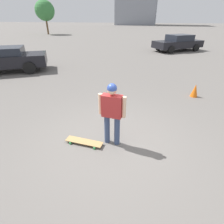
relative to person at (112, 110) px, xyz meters
name	(u,v)px	position (x,y,z in m)	size (l,w,h in m)	color
ground_plane	(112,142)	(0.00, 0.00, -0.95)	(220.00, 220.00, 0.00)	slate
person	(112,110)	(0.00, 0.00, 0.00)	(0.66, 0.23, 1.59)	#38476B
skateboard	(84,142)	(-0.68, -0.21, -0.89)	(0.98, 0.33, 0.07)	tan
car_parked_near	(2,59)	(-7.69, 4.93, -0.21)	(5.03, 3.95, 1.38)	black
car_parked_far	(178,43)	(2.68, 15.04, -0.21)	(4.82, 4.25, 1.44)	black
tree_distant	(45,11)	(-19.45, 28.56, 2.94)	(3.39, 3.39, 5.61)	brown
traffic_cone	(195,91)	(2.51, 3.69, -0.69)	(0.28, 0.28, 0.52)	orange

